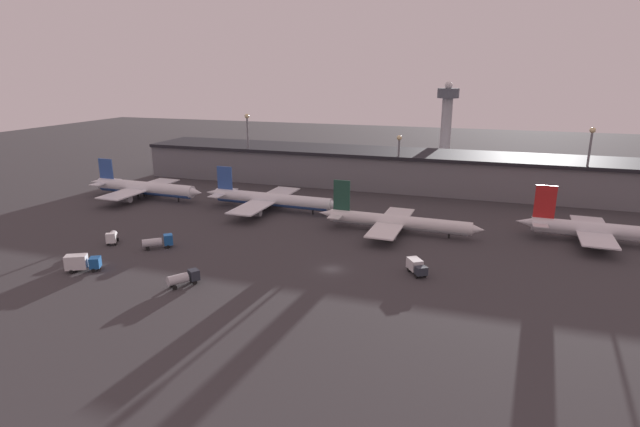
% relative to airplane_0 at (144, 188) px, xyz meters
% --- Properties ---
extents(ground, '(600.00, 600.00, 0.00)m').
position_rel_airplane_0_xyz_m(ground, '(79.46, -40.78, -3.60)').
color(ground, '#383538').
extents(terminal_building, '(199.49, 25.19, 13.40)m').
position_rel_airplane_0_xyz_m(terminal_building, '(79.46, 44.51, 3.15)').
color(terminal_building, slate).
rests_on(terminal_building, ground).
extents(airplane_0, '(46.18, 32.72, 12.77)m').
position_rel_airplane_0_xyz_m(airplane_0, '(0.00, 0.00, 0.00)').
color(airplane_0, white).
rests_on(airplane_0, ground).
extents(airplane_1, '(46.85, 36.53, 12.76)m').
position_rel_airplane_0_xyz_m(airplane_1, '(46.86, -0.01, -0.27)').
color(airplane_1, white).
rests_on(airplane_1, ground).
extents(airplane_2, '(45.03, 29.77, 13.29)m').
position_rel_airplane_0_xyz_m(airplane_2, '(88.34, -10.49, -0.56)').
color(airplane_2, white).
rests_on(airplane_2, ground).
extents(airplane_3, '(39.52, 27.48, 13.91)m').
position_rel_airplane_0_xyz_m(airplane_3, '(138.12, -2.93, -0.27)').
color(airplane_3, silver).
rests_on(airplane_3, ground).
extents(service_vehicle_0, '(4.15, 5.01, 3.18)m').
position_rel_airplane_0_xyz_m(service_vehicle_0, '(21.82, -41.77, -1.90)').
color(service_vehicle_0, white).
rests_on(service_vehicle_0, ground).
extents(service_vehicle_1, '(5.37, 6.43, 2.88)m').
position_rel_airplane_0_xyz_m(service_vehicle_1, '(53.43, -58.46, -1.95)').
color(service_vehicle_1, '#282D38').
rests_on(service_vehicle_1, ground).
extents(service_vehicle_2, '(5.22, 6.16, 3.06)m').
position_rel_airplane_0_xyz_m(service_vehicle_2, '(97.43, -37.49, -1.87)').
color(service_vehicle_2, '#282D38').
rests_on(service_vehicle_2, ground).
extents(service_vehicle_3, '(6.85, 6.07, 3.29)m').
position_rel_airplane_0_xyz_m(service_vehicle_3, '(35.16, -41.19, -1.87)').
color(service_vehicle_3, '#195199').
rests_on(service_vehicle_3, ground).
extents(service_vehicle_4, '(7.40, 5.50, 3.75)m').
position_rel_airplane_0_xyz_m(service_vehicle_4, '(28.16, -58.83, -1.54)').
color(service_vehicle_4, '#195199').
rests_on(service_vehicle_4, ground).
extents(lamp_post_0, '(1.80, 1.80, 26.57)m').
position_rel_airplane_0_xyz_m(lamp_post_0, '(23.16, 33.79, 13.16)').
color(lamp_post_0, slate).
rests_on(lamp_post_0, ground).
extents(lamp_post_1, '(1.80, 1.80, 20.76)m').
position_rel_airplane_0_xyz_m(lamp_post_1, '(81.00, 33.79, 9.94)').
color(lamp_post_1, slate).
rests_on(lamp_post_1, ground).
extents(lamp_post_2, '(1.80, 1.80, 25.46)m').
position_rel_airplane_0_xyz_m(lamp_post_2, '(140.24, 33.79, 12.56)').
color(lamp_post_2, slate).
rests_on(lamp_post_2, ground).
extents(control_tower, '(9.00, 9.00, 37.87)m').
position_rel_airplane_0_xyz_m(control_tower, '(92.85, 82.45, 18.57)').
color(control_tower, '#99999E').
rests_on(control_tower, ground).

